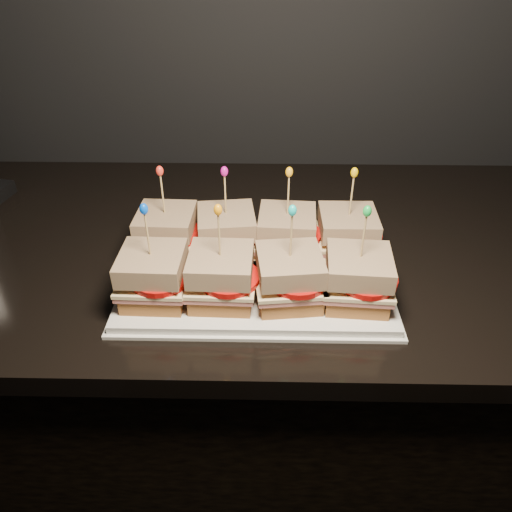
{
  "coord_description": "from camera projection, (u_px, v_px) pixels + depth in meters",
  "views": [
    {
      "loc": [
        0.93,
        0.87,
        1.37
      ],
      "look_at": [
        0.92,
        1.52,
        0.92
      ],
      "focal_mm": 35.0,
      "sensor_mm": 36.0,
      "label": 1
    }
  ],
  "objects": [
    {
      "name": "sandwich_1_pick",
      "position": [
        225.0,
        197.0,
        0.8
      ],
      "size": [
        0.0,
        0.0,
        0.09
      ],
      "primitive_type": "cylinder",
      "color": "tan",
      "rests_on": "sandwich_1_bread_top"
    },
    {
      "name": "cabinet",
      "position": [
        166.0,
        395.0,
        1.2
      ],
      "size": [
        2.24,
        0.66,
        0.83
      ],
      "primitive_type": "cube",
      "color": "black",
      "rests_on": "ground"
    },
    {
      "name": "sandwich_1_ham",
      "position": [
        227.0,
        239.0,
        0.85
      ],
      "size": [
        0.11,
        0.11,
        0.01
      ],
      "primitive_type": "cube",
      "rotation": [
        0.0,
        0.0,
        0.12
      ],
      "color": "#C76A6A",
      "rests_on": "sandwich_1_bread_bot"
    },
    {
      "name": "sandwich_6_frill",
      "position": [
        292.0,
        210.0,
        0.68
      ],
      "size": [
        0.01,
        0.01,
        0.02
      ],
      "primitive_type": "ellipsoid",
      "color": "#12C2BB",
      "rests_on": "sandwich_6_pick"
    },
    {
      "name": "sandwich_5_cheese",
      "position": [
        221.0,
        279.0,
        0.75
      ],
      "size": [
        0.11,
        0.1,
        0.01
      ],
      "primitive_type": "cube",
      "rotation": [
        0.0,
        0.0,
        -0.03
      ],
      "color": "beige",
      "rests_on": "sandwich_5_ham"
    },
    {
      "name": "platter_rim",
      "position": [
        256.0,
        282.0,
        0.82
      ],
      "size": [
        0.44,
        0.28,
        0.01
      ],
      "primitive_type": "cube",
      "color": "white",
      "rests_on": "granite_slab"
    },
    {
      "name": "sandwich_1_cheese",
      "position": [
        227.0,
        236.0,
        0.85
      ],
      "size": [
        0.11,
        0.11,
        0.01
      ],
      "primitive_type": "cube",
      "rotation": [
        0.0,
        0.0,
        0.12
      ],
      "color": "beige",
      "rests_on": "sandwich_1_ham"
    },
    {
      "name": "sandwich_6_ham",
      "position": [
        289.0,
        284.0,
        0.75
      ],
      "size": [
        0.11,
        0.11,
        0.01
      ],
      "primitive_type": "cube",
      "rotation": [
        0.0,
        0.0,
        0.11
      ],
      "color": "#C76A6A",
      "rests_on": "sandwich_6_bread_bot"
    },
    {
      "name": "sandwich_7_pick",
      "position": [
        363.0,
        239.0,
        0.7
      ],
      "size": [
        0.0,
        0.0,
        0.09
      ],
      "primitive_type": "cylinder",
      "color": "tan",
      "rests_on": "sandwich_7_bread_top"
    },
    {
      "name": "sandwich_6_pick",
      "position": [
        291.0,
        238.0,
        0.7
      ],
      "size": [
        0.0,
        0.0,
        0.09
      ],
      "primitive_type": "cylinder",
      "color": "tan",
      "rests_on": "sandwich_6_bread_top"
    },
    {
      "name": "sandwich_1_bread_top",
      "position": [
        226.0,
        221.0,
        0.83
      ],
      "size": [
        0.1,
        0.1,
        0.03
      ],
      "primitive_type": "cube",
      "rotation": [
        0.0,
        0.0,
        0.12
      ],
      "color": "#532C0F",
      "rests_on": "sandwich_1_tomato"
    },
    {
      "name": "sandwich_4_bread_top",
      "position": [
        152.0,
        263.0,
        0.73
      ],
      "size": [
        0.1,
        0.1,
        0.03
      ],
      "primitive_type": "cube",
      "rotation": [
        0.0,
        0.0,
        -0.03
      ],
      "color": "#532C0F",
      "rests_on": "sandwich_4_tomato"
    },
    {
      "name": "sandwich_0_pick",
      "position": [
        163.0,
        196.0,
        0.81
      ],
      "size": [
        0.0,
        0.0,
        0.09
      ],
      "primitive_type": "cylinder",
      "color": "tan",
      "rests_on": "sandwich_0_bread_top"
    },
    {
      "name": "sandwich_3_frill",
      "position": [
        354.0,
        172.0,
        0.78
      ],
      "size": [
        0.01,
        0.01,
        0.02
      ],
      "primitive_type": "ellipsoid",
      "color": "#ECB605",
      "rests_on": "sandwich_3_pick"
    },
    {
      "name": "sandwich_5_bread_top",
      "position": [
        221.0,
        264.0,
        0.73
      ],
      "size": [
        0.1,
        0.1,
        0.03
      ],
      "primitive_type": "cube",
      "rotation": [
        0.0,
        0.0,
        -0.03
      ],
      "color": "#532C0F",
      "rests_on": "sandwich_5_tomato"
    },
    {
      "name": "sandwich_2_tomato",
      "position": [
        294.0,
        234.0,
        0.84
      ],
      "size": [
        0.09,
        0.09,
        0.01
      ],
      "primitive_type": "cylinder",
      "color": "#BB0E0B",
      "rests_on": "sandwich_2_cheese"
    },
    {
      "name": "sandwich_3_tomato",
      "position": [
        355.0,
        235.0,
        0.83
      ],
      "size": [
        0.09,
        0.09,
        0.01
      ],
      "primitive_type": "cylinder",
      "color": "#BB0E0B",
      "rests_on": "sandwich_3_cheese"
    },
    {
      "name": "sandwich_6_bread_bot",
      "position": [
        289.0,
        292.0,
        0.76
      ],
      "size": [
        0.1,
        0.1,
        0.03
      ],
      "primitive_type": "cube",
      "rotation": [
        0.0,
        0.0,
        0.11
      ],
      "color": "brown",
      "rests_on": "platter"
    },
    {
      "name": "sandwich_2_bread_top",
      "position": [
        287.0,
        222.0,
        0.83
      ],
      "size": [
        0.1,
        0.1,
        0.03
      ],
      "primitive_type": "cube",
      "rotation": [
        0.0,
        0.0,
        -0.06
      ],
      "color": "#532C0F",
      "rests_on": "sandwich_2_tomato"
    },
    {
      "name": "sandwich_7_cheese",
      "position": [
        357.0,
        281.0,
        0.74
      ],
      "size": [
        0.11,
        0.11,
        0.01
      ],
      "primitive_type": "cube",
      "rotation": [
        0.0,
        0.0,
        -0.07
      ],
      "color": "beige",
      "rests_on": "sandwich_7_ham"
    },
    {
      "name": "sandwich_3_bread_bot",
      "position": [
        345.0,
        248.0,
        0.86
      ],
      "size": [
        0.09,
        0.09,
        0.03
      ],
      "primitive_type": "cube",
      "rotation": [
        0.0,
        0.0,
        0.0
      ],
      "color": "brown",
      "rests_on": "platter"
    },
    {
      "name": "sandwich_0_ham",
      "position": [
        168.0,
        238.0,
        0.85
      ],
      "size": [
        0.1,
        0.1,
        0.01
      ],
      "primitive_type": "cube",
      "rotation": [
        0.0,
        0.0,
        -0.04
      ],
      "color": "#C76A6A",
      "rests_on": "sandwich_0_bread_bot"
    },
    {
      "name": "sandwich_5_bread_bot",
      "position": [
        222.0,
        291.0,
        0.76
      ],
      "size": [
        0.09,
        0.09,
        0.03
      ],
      "primitive_type": "cube",
      "rotation": [
        0.0,
        0.0,
        -0.03
      ],
      "color": "brown",
      "rests_on": "platter"
    },
    {
      "name": "sandwich_4_tomato",
      "position": [
        161.0,
        277.0,
        0.74
      ],
      "size": [
        0.09,
        0.09,
        0.01
      ],
      "primitive_type": "cylinder",
      "color": "#BB0E0B",
      "rests_on": "sandwich_4_cheese"
    },
    {
      "name": "sandwich_2_cheese",
      "position": [
        287.0,
        236.0,
        0.84
      ],
      "size": [
        0.11,
        0.11,
        0.01
      ],
      "primitive_type": "cube",
      "rotation": [
        0.0,
        0.0,
        -0.06
      ],
      "color": "beige",
      "rests_on": "sandwich_2_ham"
    },
    {
      "name": "sandwich_6_bread_top",
      "position": [
        290.0,
        265.0,
        0.73
      ],
      "size": [
        0.1,
        0.1,
        0.03
      ],
      "primitive_type": "cube",
      "rotation": [
        0.0,
        0.0,
        0.11
      ],
      "color": "#532C0F",
      "rests_on": "sandwich_6_tomato"
    },
    {
      "name": "sandwich_5_tomato",
      "position": [
        229.0,
        278.0,
        0.74
      ],
      "size": [
        0.09,
        0.09,
        0.01
      ],
      "primitive_type": "cylinder",
      "color": "#BB0E0B",
      "rests_on": "sandwich_5_cheese"
    },
    {
      "name": "sandwich_7_frill",
      "position": [
        367.0,
        211.0,
        0.68
      ],
      "size": [
        0.01,
        0.01,
        0.02
      ],
      "primitive_type": "ellipsoid",
      "color": "green",
      "rests_on": "sandwich_7_pick"
    },
    {
      "name": "sandwich_2_ham",
      "position": [
        286.0,
        240.0,
        0.85
      ],
      "size": [
        0.11,
        0.1,
        0.01
      ],
      "primitive_type": "cube",
      "rotation": [
        0.0,
        0.0,
        -0.06
      ],
      "color": "#C76A6A",
      "rests_on": "sandwich_2_bread_bot"
    },
    {
      "name": "sandwich_4_cheese",
      "position": [
        154.0,
        278.0,
        0.75
      ],
      "size": [
        0.11,
        0.1,
        0.01
      ],
      "primitive_type": "cube",
      "rotation": [
        0.0,
        0.0,
        -0.03
      ],
      "color": "beige",
      "rests_on": "sandwich_4_ham"
    },
    {
      "name": "sandwich_4_pick",
      "position": [
        148.0,
        237.0,
        0.71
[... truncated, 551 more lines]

